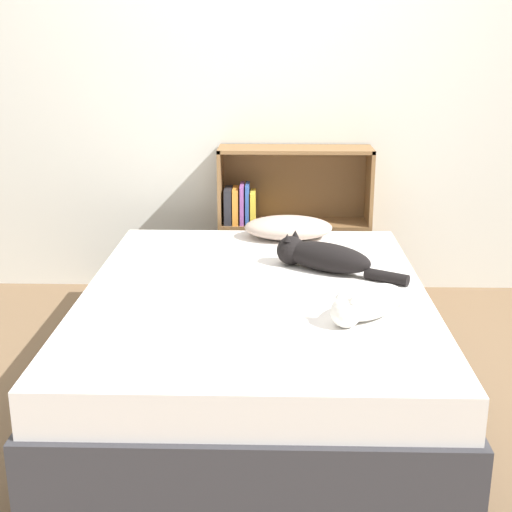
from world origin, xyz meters
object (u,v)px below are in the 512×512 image
(pillow, at_px, (288,228))
(cat_light, at_px, (369,303))
(bed, at_px, (255,338))
(cat_dark, at_px, (321,256))
(bookshelf, at_px, (288,219))

(pillow, distance_m, cat_light, 1.13)
(bed, xyz_separation_m, pillow, (0.15, 0.78, 0.28))
(cat_dark, height_order, bookshelf, bookshelf)
(cat_light, bearing_deg, cat_dark, -118.98)
(cat_light, bearing_deg, bed, -78.76)
(bookshelf, bearing_deg, pillow, -90.79)
(bed, height_order, cat_dark, cat_dark)
(bed, relative_size, pillow, 4.19)
(bed, xyz_separation_m, bookshelf, (0.16, 1.18, 0.23))
(pillow, height_order, cat_dark, cat_dark)
(cat_dark, bearing_deg, bed, 72.68)
(cat_light, xyz_separation_m, cat_dark, (-0.14, 0.57, 0.01))
(cat_dark, bearing_deg, pillow, -44.52)
(cat_light, height_order, cat_dark, cat_dark)
(pillow, bearing_deg, cat_dark, -75.39)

